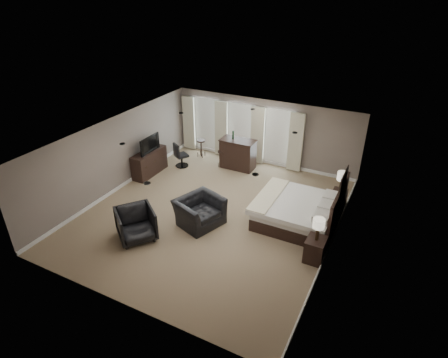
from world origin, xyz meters
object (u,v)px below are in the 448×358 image
at_px(dresser, 149,163).
at_px(bar_counter, 238,154).
at_px(lamp_near, 318,230).
at_px(lamp_far, 342,182).
at_px(armchair_far, 136,223).
at_px(bar_stool_right, 222,159).
at_px(nightstand_far, 339,199).
at_px(tv, 148,150).
at_px(bed, 300,202).
at_px(bar_stool_left, 201,148).
at_px(desk_chair, 181,155).
at_px(nightstand_near, 315,249).
at_px(armchair_near, 199,207).

distance_m(dresser, bar_counter, 3.41).
xyz_separation_m(lamp_near, bar_counter, (-4.15, 4.03, -0.38)).
relative_size(lamp_far, armchair_far, 0.65).
distance_m(armchair_far, bar_stool_right, 5.21).
distance_m(nightstand_far, lamp_near, 2.98).
bearing_deg(tv, bed, -95.57).
xyz_separation_m(bed, lamp_near, (0.89, -1.45, 0.22)).
relative_size(bed, bar_stool_left, 3.22).
distance_m(lamp_near, bar_counter, 5.80).
bearing_deg(desk_chair, nightstand_near, -176.67).
distance_m(tv, armchair_near, 3.92).
height_order(nightstand_far, armchair_near, armchair_near).
relative_size(lamp_near, bar_stool_right, 0.94).
relative_size(armchair_far, desk_chair, 1.04).
height_order(bar_stool_left, desk_chair, desk_chair).
relative_size(bar_stool_left, desk_chair, 0.73).
bearing_deg(nightstand_far, lamp_far, 0.00).
bearing_deg(bar_stool_left, dresser, -112.93).
distance_m(nightstand_far, desk_chair, 6.19).
bearing_deg(dresser, bed, -5.57).
bearing_deg(armchair_far, bar_stool_left, 49.40).
distance_m(armchair_near, armchair_far, 1.91).
relative_size(lamp_far, bar_counter, 0.50).
bearing_deg(bar_counter, armchair_far, -96.68).
bearing_deg(bar_stool_right, armchair_near, -72.48).
height_order(nightstand_far, dresser, dresser).
xyz_separation_m(bed, tv, (-6.03, 0.59, 0.24)).
relative_size(nightstand_far, bar_stool_left, 0.82).
xyz_separation_m(nightstand_near, armchair_near, (-3.56, 0.06, 0.24)).
xyz_separation_m(dresser, bar_stool_right, (2.18, 1.77, -0.12)).
distance_m(nightstand_near, tv, 7.24).
bearing_deg(lamp_near, armchair_far, -163.68).
bearing_deg(bar_stool_right, bar_stool_left, 158.31).
bearing_deg(desk_chair, dresser, 86.09).
height_order(bed, nightstand_far, bed).
bearing_deg(armchair_far, bar_stool_right, 37.22).
distance_m(nightstand_near, bar_stool_right, 6.08).
bearing_deg(nightstand_near, dresser, 163.59).
bearing_deg(lamp_far, dresser, -172.90).
height_order(bed, armchair_near, bed).
bearing_deg(desk_chair, armchair_near, 160.68).
xyz_separation_m(lamp_near, lamp_far, (0.00, 2.90, -0.03)).
distance_m(armchair_near, desk_chair, 4.04).
height_order(dresser, armchair_near, armchair_near).
distance_m(bar_stool_left, bar_stool_right, 1.32).
relative_size(bed, nightstand_far, 3.93).
distance_m(dresser, bar_stool_right, 2.81).
relative_size(nightstand_far, lamp_far, 0.89).
distance_m(bed, bar_stool_left, 5.83).
distance_m(nightstand_far, armchair_near, 4.56).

